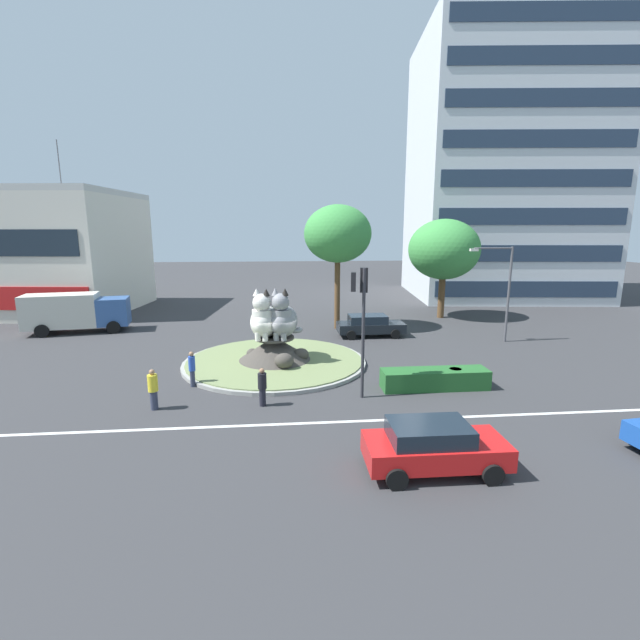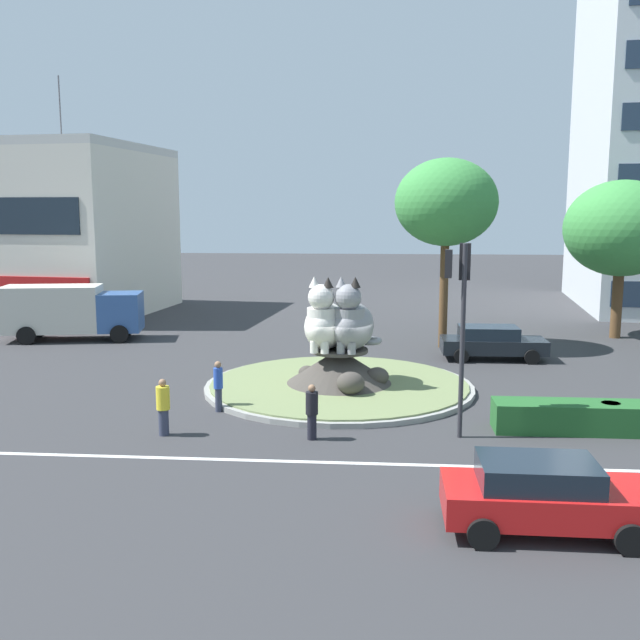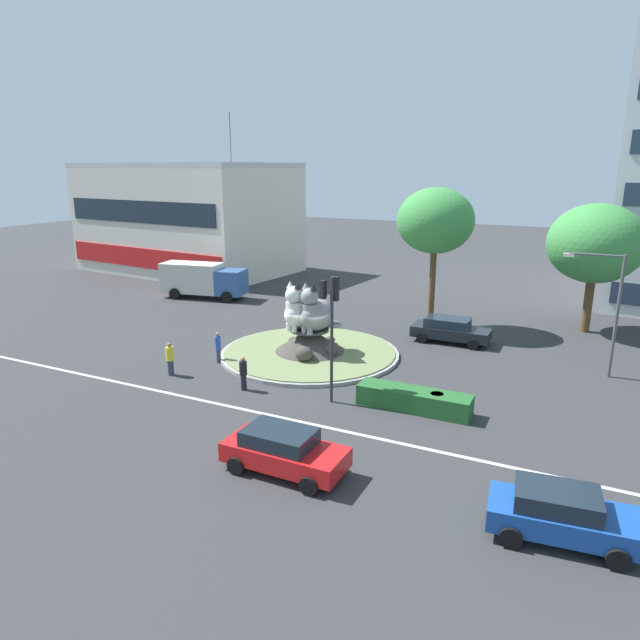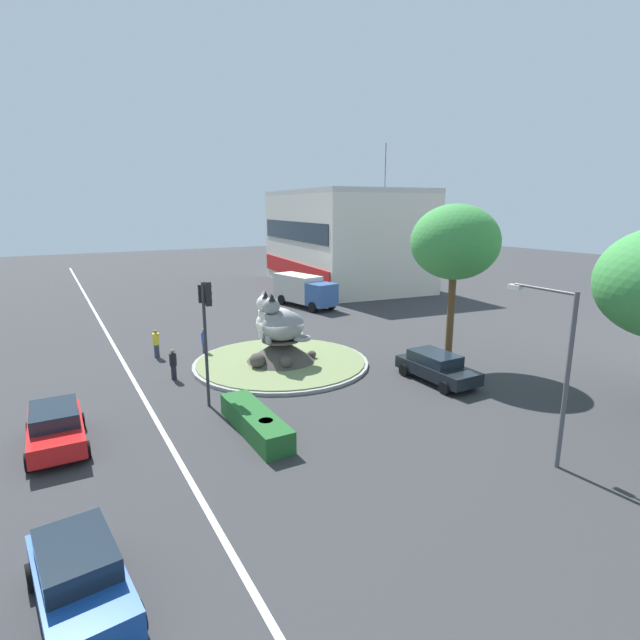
# 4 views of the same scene
# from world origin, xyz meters

# --- Properties ---
(ground_plane) EXTENTS (160.00, 160.00, 0.00)m
(ground_plane) POSITION_xyz_m (0.00, 0.00, 0.00)
(ground_plane) COLOR #333335
(lane_centreline) EXTENTS (112.00, 0.20, 0.01)m
(lane_centreline) POSITION_xyz_m (0.00, -7.82, 0.00)
(lane_centreline) COLOR silver
(lane_centreline) RESTS_ON ground
(roundabout_island) EXTENTS (9.94, 9.94, 1.51)m
(roundabout_island) POSITION_xyz_m (0.01, -0.02, 0.48)
(roundabout_island) COLOR gray
(roundabout_island) RESTS_ON ground
(cat_statue_white) EXTENTS (2.17, 2.80, 2.73)m
(cat_statue_white) POSITION_xyz_m (-0.51, -0.15, 2.51)
(cat_statue_white) COLOR silver
(cat_statue_white) RESTS_ON roundabout_island
(cat_statue_grey) EXTENTS (2.09, 2.69, 2.74)m
(cat_statue_grey) POSITION_xyz_m (0.47, -0.19, 2.52)
(cat_statue_grey) COLOR gray
(cat_statue_grey) RESTS_ON roundabout_island
(traffic_light_mast) EXTENTS (0.77, 0.48, 5.66)m
(traffic_light_mast) POSITION_xyz_m (3.76, -5.29, 4.12)
(traffic_light_mast) COLOR #2D2D33
(traffic_light_mast) RESTS_ON ground
(shophouse_block) EXTENTS (21.63, 14.34, 15.35)m
(shophouse_block) POSITION_xyz_m (-23.26, 18.79, 5.27)
(shophouse_block) COLOR beige
(shophouse_block) RESTS_ON ground
(clipped_hedge_strip) EXTENTS (4.92, 1.20, 0.90)m
(clipped_hedge_strip) POSITION_xyz_m (7.38, -4.59, 0.45)
(clipped_hedge_strip) COLOR #235B28
(clipped_hedge_strip) RESTS_ON ground
(broadleaf_tree_behind_island) EXTENTS (4.82, 4.82, 8.97)m
(broadleaf_tree_behind_island) POSITION_xyz_m (4.55, 8.44, 6.88)
(broadleaf_tree_behind_island) COLOR brown
(broadleaf_tree_behind_island) RESTS_ON ground
(second_tree_near_tower) EXTENTS (5.72, 5.72, 8.07)m
(second_tree_near_tower) POSITION_xyz_m (13.71, 11.77, 5.61)
(second_tree_near_tower) COLOR brown
(second_tree_near_tower) RESTS_ON ground
(streetlight_arm) EXTENTS (2.80, 0.30, 6.16)m
(streetlight_arm) POSITION_xyz_m (14.63, 3.52, 3.72)
(streetlight_arm) COLOR #4C4C51
(streetlight_arm) RESTS_ON ground
(pedestrian_yellow_shirt) EXTENTS (0.40, 0.40, 1.70)m
(pedestrian_yellow_shirt) POSITION_xyz_m (-4.87, -5.89, 0.89)
(pedestrian_yellow_shirt) COLOR #33384C
(pedestrian_yellow_shirt) RESTS_ON ground
(pedestrian_blue_shirt) EXTENTS (0.31, 0.31, 1.69)m
(pedestrian_blue_shirt) POSITION_xyz_m (-3.80, -3.31, 0.91)
(pedestrian_blue_shirt) COLOR #33384C
(pedestrian_blue_shirt) RESTS_ON ground
(pedestrian_black_shirt) EXTENTS (0.36, 0.36, 1.63)m
(pedestrian_black_shirt) POSITION_xyz_m (-0.47, -5.93, 0.86)
(pedestrian_black_shirt) COLOR black
(pedestrian_black_shirt) RESTS_ON ground
(sedan_on_far_lane) EXTENTS (4.19, 2.27, 1.54)m
(sedan_on_far_lane) POSITION_xyz_m (13.64, -11.32, 0.80)
(sedan_on_far_lane) COLOR #19479E
(sedan_on_far_lane) RESTS_ON ground
(hatchback_near_shophouse) EXTENTS (4.56, 2.09, 1.48)m
(hatchback_near_shophouse) POSITION_xyz_m (6.47, 5.78, 0.78)
(hatchback_near_shophouse) COLOR black
(hatchback_near_shophouse) RESTS_ON ground
(parked_car_right) EXTENTS (4.27, 2.08, 1.53)m
(parked_car_right) POSITION_xyz_m (4.85, -11.51, 0.80)
(parked_car_right) COLOR red
(parked_car_right) RESTS_ON ground
(delivery_box_truck) EXTENTS (7.05, 3.35, 2.78)m
(delivery_box_truck) POSITION_xyz_m (-14.10, 8.87, 1.53)
(delivery_box_truck) COLOR #335693
(delivery_box_truck) RESTS_ON ground
(litter_bin) EXTENTS (0.56, 0.56, 0.90)m
(litter_bin) POSITION_xyz_m (8.36, -4.54, 0.45)
(litter_bin) COLOR #2D4233
(litter_bin) RESTS_ON ground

